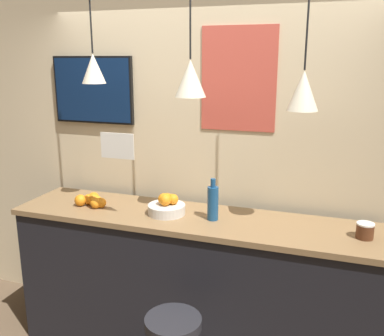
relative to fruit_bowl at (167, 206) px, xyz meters
name	(u,v)px	position (x,y,z in m)	size (l,w,h in m)	color
back_wall	(209,152)	(0.19, 0.42, 0.32)	(8.00, 0.06, 2.90)	beige
service_counter	(192,285)	(0.19, 0.01, -0.59)	(2.60, 0.60, 1.07)	black
fruit_bowl	(167,206)	(0.00, 0.00, 0.00)	(0.27, 0.27, 0.15)	beige
orange_pile	(92,200)	(-0.60, -0.02, -0.02)	(0.25, 0.17, 0.09)	orange
juice_bottle	(213,202)	(0.34, 0.00, 0.07)	(0.08, 0.08, 0.29)	navy
spread_jar	(365,231)	(1.31, 0.00, -0.01)	(0.11, 0.11, 0.10)	#562D19
pendant_lamp_left	(93,68)	(-0.52, -0.02, 0.95)	(0.17, 0.17, 0.82)	black
pendant_lamp_middle	(190,78)	(0.19, -0.02, 0.89)	(0.20, 0.20, 0.90)	black
pendant_lamp_right	(303,90)	(0.89, -0.02, 0.83)	(0.19, 0.19, 0.96)	black
mounted_tv	(93,90)	(-0.77, 0.36, 0.77)	(0.69, 0.04, 0.53)	black
hanging_menu_board	(117,146)	(-0.26, -0.21, 0.46)	(0.24, 0.01, 0.17)	white
wall_poster	(238,79)	(0.41, 0.38, 0.87)	(0.54, 0.01, 0.74)	#C64C3D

